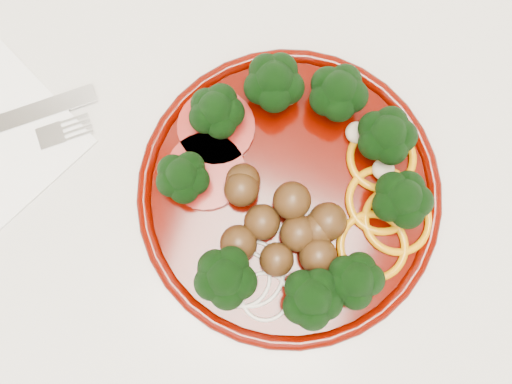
% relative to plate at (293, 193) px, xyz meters
% --- Properties ---
extents(counter, '(2.40, 0.60, 0.90)m').
position_rel_plate_xyz_m(counter, '(-0.14, -0.02, -0.47)').
color(counter, beige).
rests_on(counter, ground).
extents(plate, '(0.29, 0.29, 0.07)m').
position_rel_plate_xyz_m(plate, '(0.00, 0.00, 0.00)').
color(plate, '#440500').
rests_on(plate, counter).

